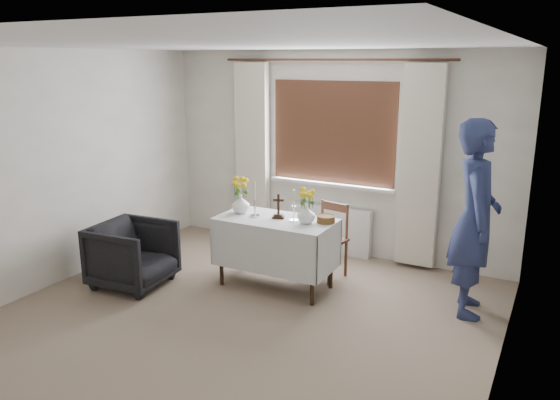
# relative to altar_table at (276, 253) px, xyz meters

# --- Properties ---
(ground) EXTENTS (5.00, 5.00, 0.00)m
(ground) POSITION_rel_altar_table_xyz_m (0.07, -1.14, -0.38)
(ground) COLOR gray
(ground) RESTS_ON ground
(altar_table) EXTENTS (1.24, 0.64, 0.76)m
(altar_table) POSITION_rel_altar_table_xyz_m (0.00, 0.00, 0.00)
(altar_table) COLOR silver
(altar_table) RESTS_ON ground
(wooden_chair) EXTENTS (0.46, 0.46, 0.84)m
(wooden_chair) POSITION_rel_altar_table_xyz_m (0.36, 0.50, 0.04)
(wooden_chair) COLOR #4F281B
(wooden_chair) RESTS_ON ground
(armchair) EXTENTS (0.83, 0.81, 0.70)m
(armchair) POSITION_rel_altar_table_xyz_m (-1.38, -0.69, -0.03)
(armchair) COLOR black
(armchair) RESTS_ON ground
(person) EXTENTS (0.59, 0.77, 1.88)m
(person) POSITION_rel_altar_table_xyz_m (1.93, 0.36, 0.56)
(person) COLOR navy
(person) RESTS_ON ground
(radiator) EXTENTS (1.10, 0.10, 0.60)m
(radiator) POSITION_rel_altar_table_xyz_m (0.07, 1.28, -0.08)
(radiator) COLOR silver
(radiator) RESTS_ON ground
(wooden_cross) EXTENTS (0.14, 0.12, 0.26)m
(wooden_cross) POSITION_rel_altar_table_xyz_m (0.01, 0.04, 0.51)
(wooden_cross) COLOR black
(wooden_cross) RESTS_ON altar_table
(candlestick_left) EXTENTS (0.13, 0.13, 0.38)m
(candlestick_left) POSITION_rel_altar_table_xyz_m (-0.24, -0.02, 0.57)
(candlestick_left) COLOR silver
(candlestick_left) RESTS_ON altar_table
(candlestick_right) EXTENTS (0.12, 0.12, 0.33)m
(candlestick_right) POSITION_rel_altar_table_xyz_m (0.20, 0.02, 0.55)
(candlestick_right) COLOR silver
(candlestick_right) RESTS_ON altar_table
(flower_vase_left) EXTENTS (0.26, 0.26, 0.20)m
(flower_vase_left) POSITION_rel_altar_table_xyz_m (-0.45, 0.02, 0.48)
(flower_vase_left) COLOR white
(flower_vase_left) RESTS_ON altar_table
(flower_vase_right) EXTENTS (0.22, 0.22, 0.19)m
(flower_vase_right) POSITION_rel_altar_table_xyz_m (0.35, 0.01, 0.48)
(flower_vase_right) COLOR white
(flower_vase_right) RESTS_ON altar_table
(wicker_basket) EXTENTS (0.20, 0.20, 0.07)m
(wicker_basket) POSITION_rel_altar_table_xyz_m (0.52, 0.13, 0.42)
(wicker_basket) COLOR brown
(wicker_basket) RESTS_ON altar_table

